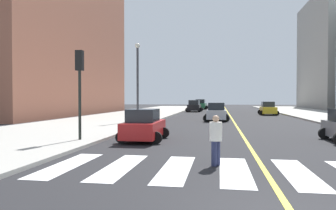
{
  "coord_description": "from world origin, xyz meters",
  "views": [
    {
      "loc": [
        -1.37,
        -5.64,
        2.19
      ],
      "look_at": [
        -7.13,
        29.63,
        1.46
      ],
      "focal_mm": 33.58,
      "sensor_mm": 36.0,
      "label": 1
    }
  ],
  "objects_px": {
    "car_yellow_nearest": "(268,109)",
    "traffic_light_far_corner": "(80,77)",
    "street_lamp": "(138,75)",
    "car_green_third": "(201,105)",
    "car_red_second": "(144,126)",
    "car_black_fourth": "(194,106)",
    "pedestrian_crossing": "(216,138)",
    "car_silver_sixth": "(216,112)"
  },
  "relations": [
    {
      "from": "car_red_second",
      "to": "car_black_fourth",
      "type": "height_order",
      "value": "car_black_fourth"
    },
    {
      "from": "car_red_second",
      "to": "traffic_light_far_corner",
      "type": "relative_size",
      "value": 0.84
    },
    {
      "from": "car_silver_sixth",
      "to": "car_red_second",
      "type": "bearing_deg",
      "value": -103.62
    },
    {
      "from": "car_red_second",
      "to": "car_yellow_nearest",
      "type": "bearing_deg",
      "value": 69.09
    },
    {
      "from": "car_yellow_nearest",
      "to": "traffic_light_far_corner",
      "type": "xyz_separation_m",
      "value": [
        -13.32,
        -28.91,
        2.45
      ]
    },
    {
      "from": "traffic_light_far_corner",
      "to": "car_red_second",
      "type": "bearing_deg",
      "value": 20.71
    },
    {
      "from": "car_red_second",
      "to": "traffic_light_far_corner",
      "type": "bearing_deg",
      "value": -159.8
    },
    {
      "from": "car_yellow_nearest",
      "to": "car_red_second",
      "type": "relative_size",
      "value": 1.08
    },
    {
      "from": "car_yellow_nearest",
      "to": "pedestrian_crossing",
      "type": "height_order",
      "value": "car_yellow_nearest"
    },
    {
      "from": "traffic_light_far_corner",
      "to": "car_yellow_nearest",
      "type": "bearing_deg",
      "value": 65.26
    },
    {
      "from": "car_black_fourth",
      "to": "car_yellow_nearest",
      "type": "bearing_deg",
      "value": -38.24
    },
    {
      "from": "car_green_third",
      "to": "traffic_light_far_corner",
      "type": "bearing_deg",
      "value": -91.38
    },
    {
      "from": "traffic_light_far_corner",
      "to": "pedestrian_crossing",
      "type": "bearing_deg",
      "value": -33.11
    },
    {
      "from": "car_black_fourth",
      "to": "pedestrian_crossing",
      "type": "height_order",
      "value": "car_black_fourth"
    },
    {
      "from": "car_black_fourth",
      "to": "traffic_light_far_corner",
      "type": "relative_size",
      "value": 0.98
    },
    {
      "from": "pedestrian_crossing",
      "to": "street_lamp",
      "type": "distance_m",
      "value": 18.96
    },
    {
      "from": "car_yellow_nearest",
      "to": "car_green_third",
      "type": "relative_size",
      "value": 0.87
    },
    {
      "from": "car_red_second",
      "to": "car_green_third",
      "type": "xyz_separation_m",
      "value": [
        0.13,
        48.42,
        0.18
      ]
    },
    {
      "from": "car_red_second",
      "to": "traffic_light_far_corner",
      "type": "xyz_separation_m",
      "value": [
        -2.99,
        -1.13,
        2.51
      ]
    },
    {
      "from": "car_yellow_nearest",
      "to": "traffic_light_far_corner",
      "type": "distance_m",
      "value": 31.93
    },
    {
      "from": "car_green_third",
      "to": "street_lamp",
      "type": "distance_m",
      "value": 37.06
    },
    {
      "from": "car_red_second",
      "to": "car_green_third",
      "type": "height_order",
      "value": "car_green_third"
    },
    {
      "from": "car_green_third",
      "to": "car_black_fourth",
      "type": "height_order",
      "value": "car_green_third"
    },
    {
      "from": "traffic_light_far_corner",
      "to": "pedestrian_crossing",
      "type": "height_order",
      "value": "traffic_light_far_corner"
    },
    {
      "from": "car_silver_sixth",
      "to": "street_lamp",
      "type": "xyz_separation_m",
      "value": [
        -7.0,
        -3.53,
        3.49
      ]
    },
    {
      "from": "pedestrian_crossing",
      "to": "street_lamp",
      "type": "height_order",
      "value": "street_lamp"
    },
    {
      "from": "car_red_second",
      "to": "car_silver_sixth",
      "type": "xyz_separation_m",
      "value": [
        3.58,
        15.22,
        0.06
      ]
    },
    {
      "from": "car_yellow_nearest",
      "to": "traffic_light_far_corner",
      "type": "relative_size",
      "value": 0.9
    },
    {
      "from": "car_green_third",
      "to": "street_lamp",
      "type": "xyz_separation_m",
      "value": [
        -3.54,
        -36.73,
        3.37
      ]
    },
    {
      "from": "car_green_third",
      "to": "car_black_fourth",
      "type": "distance_m",
      "value": 12.02
    },
    {
      "from": "street_lamp",
      "to": "car_red_second",
      "type": "bearing_deg",
      "value": -73.72
    },
    {
      "from": "pedestrian_crossing",
      "to": "street_lamp",
      "type": "xyz_separation_m",
      "value": [
        -7.17,
        17.22,
        3.41
      ]
    },
    {
      "from": "street_lamp",
      "to": "car_green_third",
      "type": "bearing_deg",
      "value": 84.49
    },
    {
      "from": "car_black_fourth",
      "to": "street_lamp",
      "type": "xyz_separation_m",
      "value": [
        -3.17,
        -24.72,
        3.42
      ]
    },
    {
      "from": "car_red_second",
      "to": "street_lamp",
      "type": "distance_m",
      "value": 12.68
    },
    {
      "from": "car_yellow_nearest",
      "to": "car_silver_sixth",
      "type": "distance_m",
      "value": 14.26
    },
    {
      "from": "car_yellow_nearest",
      "to": "car_green_third",
      "type": "xyz_separation_m",
      "value": [
        -10.2,
        20.64,
        0.12
      ]
    },
    {
      "from": "car_green_third",
      "to": "traffic_light_far_corner",
      "type": "height_order",
      "value": "traffic_light_far_corner"
    },
    {
      "from": "car_yellow_nearest",
      "to": "pedestrian_crossing",
      "type": "relative_size",
      "value": 2.43
    },
    {
      "from": "car_yellow_nearest",
      "to": "traffic_light_far_corner",
      "type": "bearing_deg",
      "value": 66.3
    },
    {
      "from": "car_silver_sixth",
      "to": "pedestrian_crossing",
      "type": "bearing_deg",
      "value": -89.88
    },
    {
      "from": "car_black_fourth",
      "to": "car_silver_sixth",
      "type": "bearing_deg",
      "value": -78.79
    }
  ]
}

